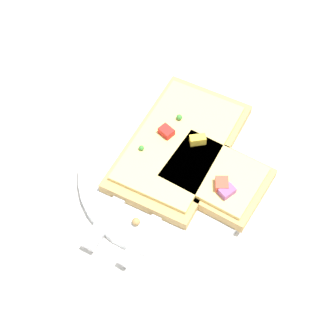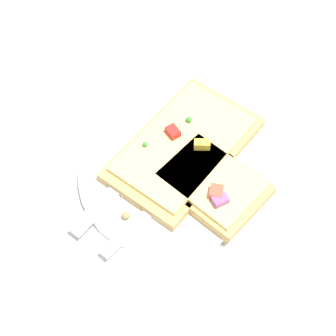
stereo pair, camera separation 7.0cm
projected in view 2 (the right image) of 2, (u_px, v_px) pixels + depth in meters
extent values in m
plane|color=beige|center=(168.00, 177.00, 0.71)|extent=(4.00, 4.00, 0.00)
cylinder|color=white|center=(168.00, 175.00, 0.71)|extent=(0.23, 0.23, 0.01)
cube|color=silver|center=(143.00, 219.00, 0.67)|extent=(0.12, 0.07, 0.01)
cube|color=silver|center=(193.00, 172.00, 0.70)|extent=(0.06, 0.05, 0.01)
cube|color=silver|center=(220.00, 158.00, 0.71)|extent=(0.03, 0.02, 0.00)
cube|color=silver|center=(216.00, 155.00, 0.72)|extent=(0.03, 0.02, 0.00)
cube|color=silver|center=(211.00, 152.00, 0.72)|extent=(0.03, 0.02, 0.00)
cube|color=silver|center=(207.00, 149.00, 0.72)|extent=(0.03, 0.02, 0.00)
cube|color=silver|center=(95.00, 211.00, 0.67)|extent=(0.07, 0.05, 0.01)
cube|color=silver|center=(148.00, 158.00, 0.71)|extent=(0.12, 0.08, 0.00)
cube|color=tan|center=(184.00, 149.00, 0.72)|extent=(0.23, 0.21, 0.01)
cube|color=#E0C16B|center=(184.00, 144.00, 0.71)|extent=(0.20, 0.18, 0.01)
cube|color=red|center=(173.00, 132.00, 0.71)|extent=(0.02, 0.02, 0.01)
sphere|color=#388433|center=(189.00, 120.00, 0.72)|extent=(0.01, 0.01, 0.01)
sphere|color=#388433|center=(145.00, 144.00, 0.70)|extent=(0.01, 0.01, 0.01)
cube|color=yellow|center=(202.00, 145.00, 0.70)|extent=(0.02, 0.02, 0.01)
cube|color=tan|center=(211.00, 184.00, 0.69)|extent=(0.14, 0.16, 0.01)
cube|color=#E0C16B|center=(212.00, 180.00, 0.68)|extent=(0.12, 0.14, 0.01)
cube|color=#D14733|center=(216.00, 192.00, 0.66)|extent=(0.02, 0.02, 0.01)
cube|color=#934C8E|center=(220.00, 200.00, 0.65)|extent=(0.02, 0.01, 0.01)
sphere|color=tan|center=(183.00, 137.00, 0.73)|extent=(0.01, 0.01, 0.01)
sphere|color=tan|center=(141.00, 137.00, 0.73)|extent=(0.01, 0.01, 0.01)
sphere|color=#A27E48|center=(126.00, 216.00, 0.67)|extent=(0.01, 0.01, 0.01)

